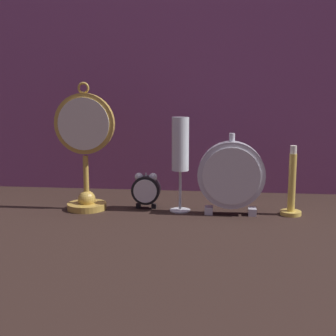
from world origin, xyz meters
The scene contains 7 objects.
ground_plane centered at (0.00, 0.00, 0.00)m, with size 4.00×4.00×0.00m, color black.
fabric_backdrop_drape centered at (0.00, 0.33, 0.36)m, with size 1.39×0.01×0.72m, color #8E4C7F.
pocket_watch_on_stand centered at (-0.21, 0.07, 0.15)m, with size 0.15×0.10×0.33m.
alarm_clock_twin_bell centered at (-0.06, 0.10, 0.05)m, with size 0.07×0.03×0.09m.
mantel_clock_silver centered at (0.16, 0.06, 0.10)m, with size 0.17×0.04×0.20m.
champagne_flute centered at (0.03, 0.08, 0.16)m, with size 0.05×0.05×0.24m.
brass_candlestick centered at (0.31, 0.07, 0.06)m, with size 0.05×0.05×0.17m.
Camera 1 is at (0.13, -1.08, 0.31)m, focal length 50.00 mm.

